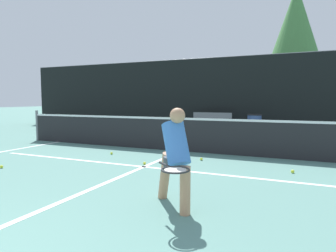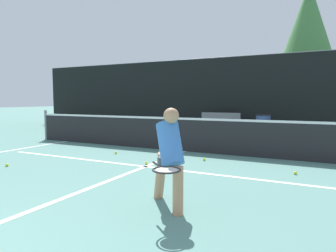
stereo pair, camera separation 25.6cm
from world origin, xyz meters
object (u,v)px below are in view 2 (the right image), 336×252
courtside_bench (220,121)px  trash_bin (263,124)px  parked_car (177,114)px  player_practicing (169,155)px

courtside_bench → trash_bin: size_ratio=2.17×
parked_car → courtside_bench: bearing=-40.5°
courtside_bench → parked_car: bearing=137.5°
trash_bin → parked_car: parked_car is taller
trash_bin → parked_car: 6.46m
trash_bin → courtside_bench: bearing=171.3°
player_practicing → courtside_bench: size_ratio=0.75×
courtside_bench → trash_bin: 1.97m
courtside_bench → trash_bin: bearing=-10.7°
courtside_bench → trash_bin: courtside_bench is taller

